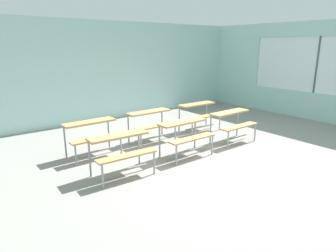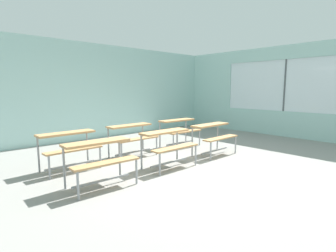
{
  "view_description": "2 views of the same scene",
  "coord_description": "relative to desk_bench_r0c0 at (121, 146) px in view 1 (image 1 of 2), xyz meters",
  "views": [
    {
      "loc": [
        -4.14,
        -3.91,
        2.29
      ],
      "look_at": [
        -0.28,
        1.09,
        0.54
      ],
      "focal_mm": 31.34,
      "sensor_mm": 36.0,
      "label": 1
    },
    {
      "loc": [
        -3.8,
        -3.3,
        1.6
      ],
      "look_at": [
        -0.23,
        0.56,
        0.85
      ],
      "focal_mm": 28.0,
      "sensor_mm": 36.0,
      "label": 2
    }
  ],
  "objects": [
    {
      "name": "desk_bench_r0c1",
      "position": [
        1.55,
        0.03,
        0.0
      ],
      "size": [
        1.1,
        0.59,
        0.74
      ],
      "rotation": [
        0.0,
        0.0,
        0.0
      ],
      "color": "tan",
      "rests_on": "ground"
    },
    {
      "name": "desk_bench_r0c0",
      "position": [
        0.0,
        0.0,
        0.0
      ],
      "size": [
        1.12,
        0.64,
        0.74
      ],
      "rotation": [
        0.0,
        0.0,
        -0.04
      ],
      "color": "tan",
      "rests_on": "ground"
    },
    {
      "name": "desk_bench_r1c2",
      "position": [
        3.1,
        1.25,
        0.0
      ],
      "size": [
        1.12,
        0.62,
        0.74
      ],
      "rotation": [
        0.0,
        0.0,
        -0.03
      ],
      "color": "tan",
      "rests_on": "ground"
    },
    {
      "name": "wall_back",
      "position": [
        1.79,
        4.0,
        0.94
      ],
      "size": [
        10.0,
        0.12,
        3.0
      ],
      "primitive_type": "cube",
      "color": "#A8D1CC",
      "rests_on": "ground"
    },
    {
      "name": "ground",
      "position": [
        1.79,
        -0.5,
        -0.59
      ],
      "size": [
        10.0,
        9.0,
        0.05
      ],
      "primitive_type": "cube",
      "color": "gray"
    },
    {
      "name": "desk_bench_r0c2",
      "position": [
        3.05,
        0.03,
        0.0
      ],
      "size": [
        1.1,
        0.6,
        0.74
      ],
      "rotation": [
        0.0,
        0.0,
        0.01
      ],
      "color": "tan",
      "rests_on": "ground"
    },
    {
      "name": "desk_bench_r1c0",
      "position": [
        -0.01,
        1.22,
        0.0
      ],
      "size": [
        1.11,
        0.61,
        0.74
      ],
      "rotation": [
        0.0,
        0.0,
        0.02
      ],
      "color": "tan",
      "rests_on": "ground"
    },
    {
      "name": "desk_bench_r1c1",
      "position": [
        1.52,
        1.27,
        0.0
      ],
      "size": [
        1.1,
        0.59,
        0.74
      ],
      "rotation": [
        0.0,
        0.0,
        -0.0
      ],
      "color": "tan",
      "rests_on": "ground"
    }
  ]
}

